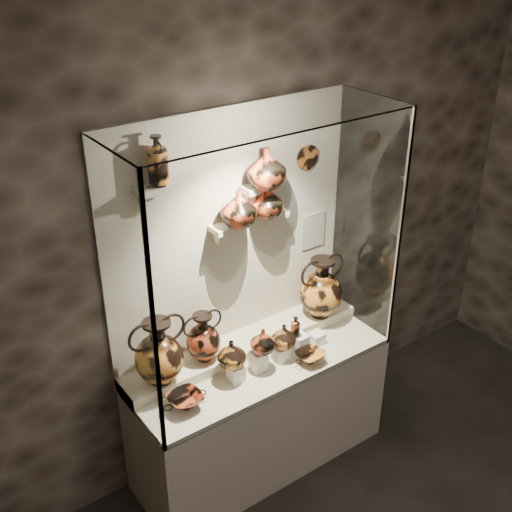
% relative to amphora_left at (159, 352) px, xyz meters
% --- Properties ---
extents(wall_back, '(5.00, 0.02, 3.20)m').
position_rel_amphora_left_xyz_m(wall_back, '(0.63, 0.20, 0.49)').
color(wall_back, '#2D231C').
rests_on(wall_back, ground).
extents(plinth, '(1.70, 0.60, 0.80)m').
position_rel_amphora_left_xyz_m(plinth, '(0.63, -0.12, -0.71)').
color(plinth, '#C1B69B').
rests_on(plinth, floor).
extents(front_tier, '(1.68, 0.58, 0.03)m').
position_rel_amphora_left_xyz_m(front_tier, '(0.63, -0.12, -0.30)').
color(front_tier, beige).
rests_on(front_tier, plinth).
extents(rear_tier, '(1.70, 0.25, 0.10)m').
position_rel_amphora_left_xyz_m(rear_tier, '(0.63, 0.05, -0.26)').
color(rear_tier, beige).
rests_on(rear_tier, plinth).
extents(back_panel, '(1.70, 0.03, 1.60)m').
position_rel_amphora_left_xyz_m(back_panel, '(0.63, 0.19, 0.49)').
color(back_panel, '#C1B69B').
rests_on(back_panel, plinth).
extents(glass_front, '(1.70, 0.01, 1.60)m').
position_rel_amphora_left_xyz_m(glass_front, '(0.63, -0.42, 0.49)').
color(glass_front, white).
rests_on(glass_front, plinth).
extents(glass_left, '(0.01, 0.60, 1.60)m').
position_rel_amphora_left_xyz_m(glass_left, '(-0.21, -0.12, 0.49)').
color(glass_left, white).
rests_on(glass_left, plinth).
extents(glass_right, '(0.01, 0.60, 1.60)m').
position_rel_amphora_left_xyz_m(glass_right, '(1.48, -0.12, 0.49)').
color(glass_right, white).
rests_on(glass_right, plinth).
extents(glass_top, '(1.70, 0.60, 0.01)m').
position_rel_amphora_left_xyz_m(glass_top, '(0.63, -0.12, 1.29)').
color(glass_top, white).
rests_on(glass_top, back_panel).
extents(frame_post_left, '(0.02, 0.02, 1.60)m').
position_rel_amphora_left_xyz_m(frame_post_left, '(-0.21, -0.41, 0.49)').
color(frame_post_left, gray).
rests_on(frame_post_left, plinth).
extents(frame_post_right, '(0.02, 0.02, 1.60)m').
position_rel_amphora_left_xyz_m(frame_post_right, '(1.47, -0.41, 0.49)').
color(frame_post_right, gray).
rests_on(frame_post_right, plinth).
extents(pedestal_a, '(0.09, 0.09, 0.10)m').
position_rel_amphora_left_xyz_m(pedestal_a, '(0.41, -0.17, -0.23)').
color(pedestal_a, silver).
rests_on(pedestal_a, front_tier).
extents(pedestal_b, '(0.09, 0.09, 0.13)m').
position_rel_amphora_left_xyz_m(pedestal_b, '(0.58, -0.17, -0.22)').
color(pedestal_b, silver).
rests_on(pedestal_b, front_tier).
extents(pedestal_c, '(0.09, 0.09, 0.09)m').
position_rel_amphora_left_xyz_m(pedestal_c, '(0.75, -0.17, -0.24)').
color(pedestal_c, silver).
rests_on(pedestal_c, front_tier).
extents(pedestal_d, '(0.09, 0.09, 0.12)m').
position_rel_amphora_left_xyz_m(pedestal_d, '(0.91, -0.17, -0.22)').
color(pedestal_d, silver).
rests_on(pedestal_d, front_tier).
extents(pedestal_e, '(0.09, 0.09, 0.08)m').
position_rel_amphora_left_xyz_m(pedestal_e, '(1.05, -0.17, -0.24)').
color(pedestal_e, silver).
rests_on(pedestal_e, front_tier).
extents(bracket_ul, '(0.14, 0.12, 0.04)m').
position_rel_amphora_left_xyz_m(bracket_ul, '(0.08, 0.12, 0.94)').
color(bracket_ul, '#C1B69B').
rests_on(bracket_ul, back_panel).
extents(bracket_ca, '(0.14, 0.12, 0.04)m').
position_rel_amphora_left_xyz_m(bracket_ca, '(0.53, 0.12, 0.59)').
color(bracket_ca, '#C1B69B').
rests_on(bracket_ca, back_panel).
extents(bracket_cb, '(0.10, 0.12, 0.04)m').
position_rel_amphora_left_xyz_m(bracket_cb, '(0.73, 0.12, 0.79)').
color(bracket_cb, '#C1B69B').
rests_on(bracket_cb, back_panel).
extents(bracket_cc, '(0.14, 0.12, 0.04)m').
position_rel_amphora_left_xyz_m(bracket_cc, '(0.91, 0.12, 0.59)').
color(bracket_cc, '#C1B69B').
rests_on(bracket_cc, back_panel).
extents(amphora_left, '(0.42, 0.42, 0.42)m').
position_rel_amphora_left_xyz_m(amphora_left, '(0.00, 0.00, 0.00)').
color(amphora_left, orange).
rests_on(amphora_left, rear_tier).
extents(amphora_mid, '(0.30, 0.30, 0.32)m').
position_rel_amphora_left_xyz_m(amphora_mid, '(0.32, 0.04, -0.05)').
color(amphora_mid, '#A43C1D').
rests_on(amphora_mid, rear_tier).
extents(amphora_right, '(0.40, 0.40, 0.43)m').
position_rel_amphora_left_xyz_m(amphora_right, '(1.22, -0.00, 0.01)').
color(amphora_right, orange).
rests_on(amphora_right, rear_tier).
extents(jug_a, '(0.19, 0.19, 0.18)m').
position_rel_amphora_left_xyz_m(jug_a, '(0.39, -0.16, -0.09)').
color(jug_a, orange).
rests_on(jug_a, pedestal_a).
extents(jug_b, '(0.19, 0.19, 0.16)m').
position_rel_amphora_left_xyz_m(jug_b, '(0.60, -0.19, -0.07)').
color(jug_b, '#A43C1D').
rests_on(jug_b, pedestal_b).
extents(jug_c, '(0.17, 0.17, 0.16)m').
position_rel_amphora_left_xyz_m(jug_c, '(0.77, -0.18, -0.11)').
color(jug_c, orange).
rests_on(jug_c, pedestal_c).
extents(lekythos_small, '(0.08, 0.08, 0.16)m').
position_rel_amphora_left_xyz_m(lekythos_small, '(0.88, -0.16, -0.08)').
color(lekythos_small, '#A43C1D').
rests_on(lekythos_small, pedestal_d).
extents(kylix_left, '(0.26, 0.22, 0.10)m').
position_rel_amphora_left_xyz_m(kylix_left, '(0.04, -0.21, -0.23)').
color(kylix_left, '#A43C1D').
rests_on(kylix_left, front_tier).
extents(kylix_right, '(0.27, 0.25, 0.09)m').
position_rel_amphora_left_xyz_m(kylix_right, '(0.89, -0.30, -0.24)').
color(kylix_right, orange).
rests_on(kylix_right, front_tier).
extents(lekythos_tall, '(0.16, 0.16, 0.30)m').
position_rel_amphora_left_xyz_m(lekythos_tall, '(0.14, 0.11, 1.11)').
color(lekythos_tall, orange).
rests_on(lekythos_tall, bracket_ul).
extents(ovoid_vase_a, '(0.23, 0.23, 0.22)m').
position_rel_amphora_left_xyz_m(ovoid_vase_a, '(0.61, 0.06, 0.72)').
color(ovoid_vase_a, '#A43C1D').
rests_on(ovoid_vase_a, bracket_ca).
extents(ovoid_vase_b, '(0.24, 0.24, 0.24)m').
position_rel_amphora_left_xyz_m(ovoid_vase_b, '(0.80, 0.05, 0.93)').
color(ovoid_vase_b, '#A43C1D').
rests_on(ovoid_vase_b, bracket_cb).
extents(ovoid_vase_c, '(0.23, 0.23, 0.20)m').
position_rel_amphora_left_xyz_m(ovoid_vase_c, '(0.82, 0.07, 0.71)').
color(ovoid_vase_c, '#A43C1D').
rests_on(ovoid_vase_c, bracket_cc).
extents(wall_plate, '(0.16, 0.02, 0.16)m').
position_rel_amphora_left_xyz_m(wall_plate, '(1.20, 0.17, 0.88)').
color(wall_plate, '#A85721').
rests_on(wall_plate, back_panel).
extents(info_placard, '(0.19, 0.01, 0.25)m').
position_rel_amphora_left_xyz_m(info_placard, '(1.28, 0.17, 0.34)').
color(info_placard, beige).
rests_on(info_placard, back_panel).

